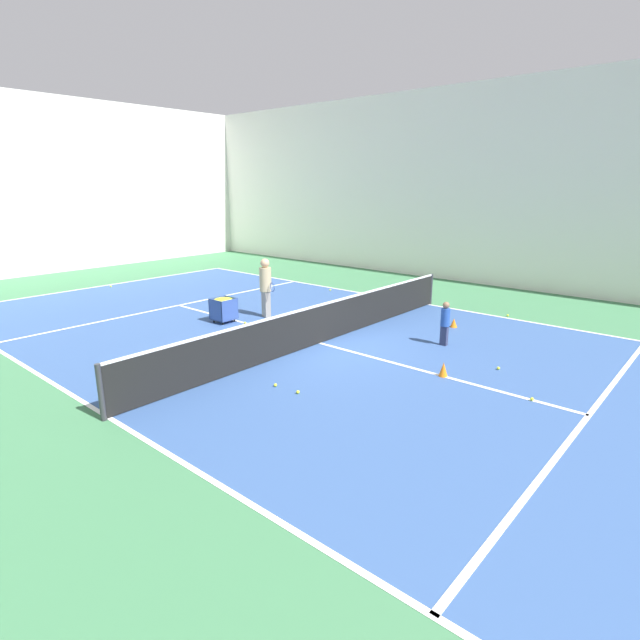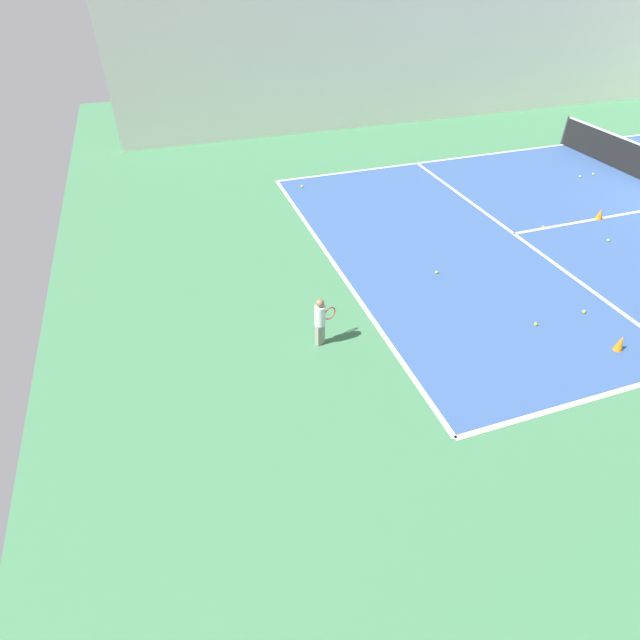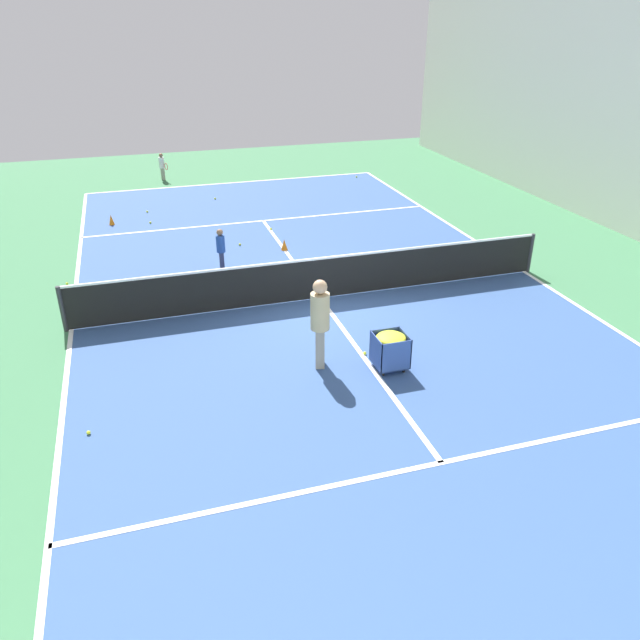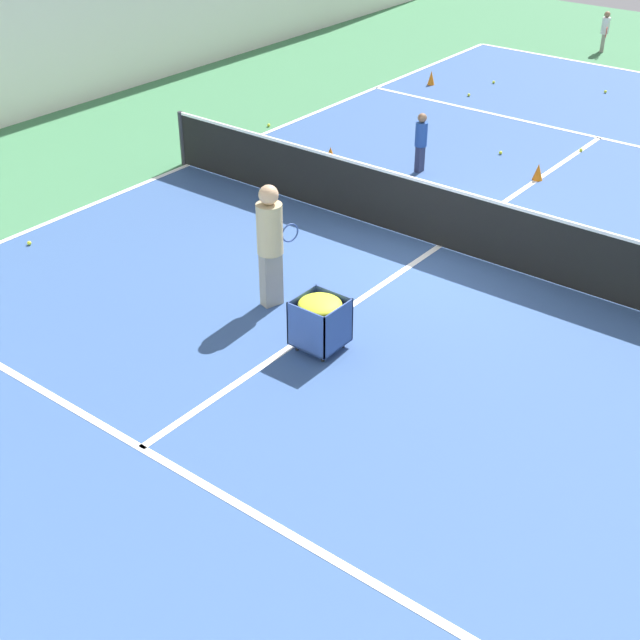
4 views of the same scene
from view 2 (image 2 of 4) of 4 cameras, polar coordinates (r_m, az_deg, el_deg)
line_baseline_near at (r=12.45m, az=1.75°, el=6.26°), size 11.38×0.10×0.00m
line_sideline_left at (r=22.86m, az=26.03°, el=17.56°), size 0.10×23.22×0.00m
line_service_near at (r=14.88m, az=21.27°, el=9.18°), size 11.38×0.10×0.00m
hall_enclosure_left at (r=25.67m, az=21.18°, el=29.75°), size 0.15×32.87×7.82m
player_near_baseline at (r=9.64m, az=0.06°, el=0.16°), size 0.34×0.53×1.07m
training_cone_0 at (r=16.71m, az=29.36°, el=10.52°), size 0.19×0.19×0.31m
training_cone_1 at (r=11.38m, az=31.10°, el=-2.27°), size 0.17×0.17×0.34m
tennis_ball_0 at (r=19.66m, az=27.58°, el=14.33°), size 0.07×0.07×0.07m
tennis_ball_1 at (r=16.82m, az=-2.08°, el=15.04°), size 0.07×0.07×0.07m
tennis_ball_3 at (r=12.21m, az=27.94°, el=0.85°), size 0.07×0.07×0.07m
tennis_ball_4 at (r=20.10m, az=28.76°, el=14.42°), size 0.07×0.07×0.07m
tennis_ball_6 at (r=15.55m, az=30.08°, el=7.89°), size 0.07×0.07×0.07m
tennis_ball_7 at (r=12.43m, az=13.19°, el=5.33°), size 0.07×0.07×0.07m
tennis_ball_9 at (r=11.38m, az=23.44°, el=-0.42°), size 0.07×0.07×0.07m
tennis_ball_10 at (r=15.51m, az=24.17°, el=9.68°), size 0.07×0.07×0.07m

